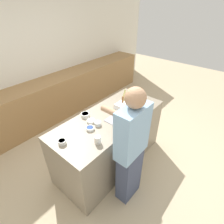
# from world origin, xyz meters

# --- Properties ---
(ground_plane) EXTENTS (12.00, 12.00, 0.00)m
(ground_plane) POSITION_xyz_m (0.00, 0.00, 0.00)
(ground_plane) COLOR #C6B28E
(wall_back) EXTENTS (8.00, 0.05, 2.60)m
(wall_back) POSITION_xyz_m (0.00, 2.21, 1.30)
(wall_back) COLOR white
(wall_back) RESTS_ON ground_plane
(back_cabinet_block) EXTENTS (6.00, 0.60, 0.91)m
(back_cabinet_block) POSITION_xyz_m (0.00, 1.88, 0.45)
(back_cabinet_block) COLOR #9E7547
(back_cabinet_block) RESTS_ON ground_plane
(kitchen_island) EXTENTS (1.84, 0.78, 0.92)m
(kitchen_island) POSITION_xyz_m (0.00, 0.00, 0.46)
(kitchen_island) COLOR gray
(kitchen_island) RESTS_ON ground_plane
(baking_tray) EXTENTS (0.45, 0.30, 0.01)m
(baking_tray) POSITION_xyz_m (0.10, -0.15, 0.92)
(baking_tray) COLOR #9E9EA8
(baking_tray) RESTS_ON kitchen_island
(gingerbread_house) EXTENTS (0.16, 0.17, 0.31)m
(gingerbread_house) POSITION_xyz_m (0.10, -0.15, 1.04)
(gingerbread_house) COLOR brown
(gingerbread_house) RESTS_ON baking_tray
(decorative_tree) EXTENTS (0.14, 0.14, 0.36)m
(decorative_tree) POSITION_xyz_m (0.32, -0.02, 1.10)
(decorative_tree) COLOR #DBD675
(decorative_tree) RESTS_ON kitchen_island
(candy_bowl_behind_tray) EXTENTS (0.11, 0.11, 0.04)m
(candy_bowl_behind_tray) POSITION_xyz_m (0.81, 0.11, 0.94)
(candy_bowl_behind_tray) COLOR white
(candy_bowl_behind_tray) RESTS_ON kitchen_island
(candy_bowl_far_left) EXTENTS (0.10, 0.10, 0.05)m
(candy_bowl_far_left) POSITION_xyz_m (-0.79, 0.07, 0.95)
(candy_bowl_far_left) COLOR silver
(candy_bowl_far_left) RESTS_ON kitchen_island
(candy_bowl_near_tray_right) EXTENTS (0.09, 0.09, 0.05)m
(candy_bowl_near_tray_right) POSITION_xyz_m (-0.25, -0.00, 0.95)
(candy_bowl_near_tray_right) COLOR white
(candy_bowl_near_tray_right) RESTS_ON kitchen_island
(candy_bowl_front_corner) EXTENTS (0.11, 0.11, 0.04)m
(candy_bowl_front_corner) POSITION_xyz_m (-0.39, 0.01, 0.94)
(candy_bowl_front_corner) COLOR white
(candy_bowl_front_corner) RESTS_ON kitchen_island
(candy_bowl_near_tray_left) EXTENTS (0.13, 0.13, 0.05)m
(candy_bowl_near_tray_left) POSITION_xyz_m (-0.22, 0.28, 0.95)
(candy_bowl_near_tray_left) COLOR white
(candy_bowl_near_tray_left) RESTS_ON kitchen_island
(candy_bowl_center_rear) EXTENTS (0.12, 0.12, 0.04)m
(candy_bowl_center_rear) POSITION_xyz_m (-0.27, 0.12, 0.94)
(candy_bowl_center_rear) COLOR white
(candy_bowl_center_rear) RESTS_ON kitchen_island
(mug) EXTENTS (0.08, 0.08, 0.10)m
(mug) POSITION_xyz_m (-0.51, -0.24, 0.97)
(mug) COLOR white
(mug) RESTS_ON kitchen_island
(person) EXTENTS (0.44, 0.55, 1.68)m
(person) POSITION_xyz_m (-0.30, -0.59, 0.87)
(person) COLOR #424C6B
(person) RESTS_ON ground_plane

